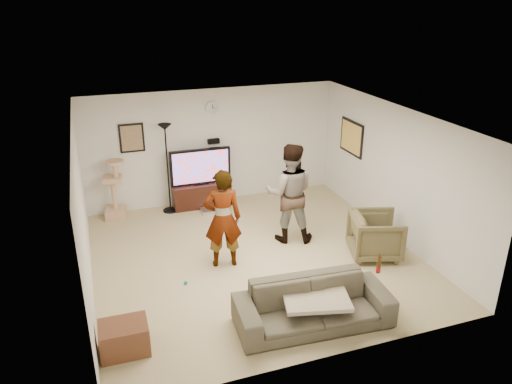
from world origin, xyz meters
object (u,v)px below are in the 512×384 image
object	(u,v)px
floor_lamp	(168,169)
cat_tree	(113,189)
sofa	(313,305)
beer_bottle	(379,265)
tv	(200,166)
side_table	(124,338)
person_right	(289,193)
person_left	(223,219)
tv_stand	(202,194)
armchair	(376,235)

from	to	relation	value
floor_lamp	cat_tree	distance (m)	1.17
cat_tree	sofa	world-z (taller)	cat_tree
cat_tree	beer_bottle	world-z (taller)	cat_tree
cat_tree	beer_bottle	bearing A→B (deg)	-53.77
tv	cat_tree	distance (m)	1.85
tv	side_table	bearing A→B (deg)	-115.54
person_right	beer_bottle	xyz separation A→B (m)	(0.33, -2.49, -0.18)
cat_tree	person_right	xyz separation A→B (m)	(3.01, -2.07, 0.31)
person_left	side_table	size ratio (longest dim) A/B	2.78
tv_stand	person_left	size ratio (longest dim) A/B	0.72
tv_stand	side_table	world-z (taller)	tv_stand
person_right	sofa	xyz separation A→B (m)	(-0.67, -2.49, -0.62)
tv_stand	cat_tree	bearing A→B (deg)	-179.84
sofa	tv	bearing A→B (deg)	100.45
tv	sofa	size ratio (longest dim) A/B	0.60
armchair	tv_stand	bearing A→B (deg)	54.44
beer_bottle	person_right	bearing A→B (deg)	97.62
person_left	person_right	distance (m)	1.49
floor_lamp	armchair	bearing A→B (deg)	-45.04
cat_tree	armchair	world-z (taller)	cat_tree
person_right	side_table	distance (m)	3.97
armchair	side_table	xyz separation A→B (m)	(-4.43, -1.12, -0.18)
person_left	beer_bottle	size ratio (longest dim) A/B	6.91
floor_lamp	side_table	size ratio (longest dim) A/B	3.06
floor_lamp	person_right	world-z (taller)	floor_lamp
cat_tree	person_right	size ratio (longest dim) A/B	0.67
floor_lamp	sofa	distance (m)	4.71
tv_stand	armchair	xyz separation A→B (m)	(2.38, -3.16, 0.13)
tv_stand	person_right	size ratio (longest dim) A/B	0.66
person_left	armchair	xyz separation A→B (m)	(2.61, -0.58, -0.47)
person_right	cat_tree	bearing A→B (deg)	-14.45
tv_stand	sofa	world-z (taller)	sofa
person_right	side_table	size ratio (longest dim) A/B	3.03
sofa	side_table	distance (m)	2.58
tv	beer_bottle	bearing A→B (deg)	-71.65
sofa	armchair	distance (m)	2.35
cat_tree	side_table	xyz separation A→B (m)	(-0.22, -4.27, -0.42)
floor_lamp	armchair	world-z (taller)	floor_lamp
beer_bottle	armchair	distance (m)	1.70
sofa	person_left	bearing A→B (deg)	114.34
armchair	person_right	bearing A→B (deg)	65.51
tv_stand	sofa	xyz separation A→B (m)	(0.51, -4.57, 0.06)
beer_bottle	armchair	world-z (taller)	beer_bottle
tv	armchair	bearing A→B (deg)	-52.91
tv	person_right	distance (m)	2.39
floor_lamp	person_right	xyz separation A→B (m)	(1.89, -2.02, -0.01)
tv_stand	beer_bottle	distance (m)	4.84
tv	beer_bottle	world-z (taller)	tv
tv	person_right	bearing A→B (deg)	-60.36
cat_tree	sofa	size ratio (longest dim) A/B	0.58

